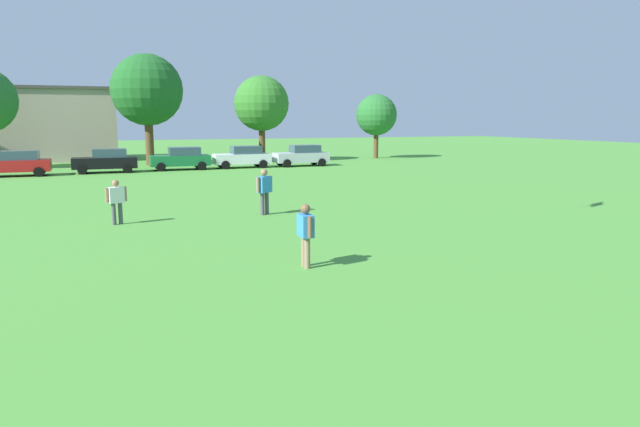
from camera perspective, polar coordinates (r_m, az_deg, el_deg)
The scene contains 13 objects.
ground_plane at distance 28.89m, azimuth -19.60°, elevation 1.42°, with size 160.00×160.00×0.00m, color #4C9338.
adult_bystander at distance 14.42m, azimuth -1.44°, elevation -1.65°, with size 0.30×0.77×1.63m.
bystander_near_trees at distance 21.60m, azimuth -19.62°, elevation 1.46°, with size 0.74×0.43×1.61m.
bystander_midfield at distance 22.57m, azimuth -5.57°, elevation 2.58°, with size 0.74×0.60×1.80m.
parked_car_red_0 at distance 42.80m, azimuth -27.98°, elevation 4.44°, with size 4.30×2.02×1.68m.
parked_car_black_1 at distance 43.10m, azimuth -20.53°, elevation 4.96°, with size 4.30×2.02×1.68m.
parked_car_green_2 at distance 43.95m, azimuth -13.66°, elevation 5.36°, with size 4.30×2.02×1.68m.
parked_car_white_3 at distance 44.95m, azimuth -7.69°, elevation 5.63°, with size 4.30×2.02×1.68m.
parked_car_silver_4 at distance 46.20m, azimuth -1.81°, elevation 5.80°, with size 4.30×2.02×1.68m.
tree_center at distance 49.22m, azimuth -16.83°, elevation 11.66°, with size 5.73×5.73×8.93m.
tree_right at distance 51.44m, azimuth -5.85°, elevation 10.82°, with size 4.82×4.82×7.51m.
tree_far_right at distance 55.88m, azimuth 5.63°, elevation 9.72°, with size 3.91×3.91×6.09m.
house_right at distance 58.34m, azimuth -25.52°, elevation 8.02°, with size 12.27×8.56×6.53m.
Camera 1 is at (-0.58, 1.36, 3.72)m, focal length 32.15 mm.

